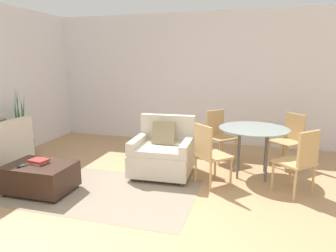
{
  "coord_description": "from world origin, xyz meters",
  "views": [
    {
      "loc": [
        0.97,
        -2.53,
        1.75
      ],
      "look_at": [
        -0.29,
        1.93,
        0.75
      ],
      "focal_mm": 32.0,
      "sensor_mm": 36.0,
      "label": 1
    }
  ],
  "objects_px": {
    "book_stack": "(38,161)",
    "tv_remote_primary": "(22,166)",
    "dining_table": "(253,134)",
    "ottoman": "(41,177)",
    "dining_chair_far_left": "(218,132)",
    "potted_plant": "(23,142)",
    "dining_chair_near_left": "(209,151)",
    "dining_chair_near_right": "(300,158)",
    "tv_remote_secondary": "(21,166)",
    "dining_chair_far_right": "(290,137)",
    "armchair": "(163,153)"
  },
  "relations": [
    {
      "from": "book_stack",
      "to": "tv_remote_primary",
      "type": "bearing_deg",
      "value": -123.48
    },
    {
      "from": "tv_remote_primary",
      "to": "dining_table",
      "type": "relative_size",
      "value": 0.14
    },
    {
      "from": "ottoman",
      "to": "dining_chair_far_left",
      "type": "distance_m",
      "value": 2.98
    },
    {
      "from": "potted_plant",
      "to": "dining_chair_near_left",
      "type": "height_order",
      "value": "potted_plant"
    },
    {
      "from": "dining_chair_near_left",
      "to": "dining_chair_near_right",
      "type": "xyz_separation_m",
      "value": [
        1.2,
        0.0,
        0.0
      ]
    },
    {
      "from": "dining_chair_near_right",
      "to": "dining_chair_far_left",
      "type": "bearing_deg",
      "value": 135.0
    },
    {
      "from": "ottoman",
      "to": "dining_table",
      "type": "xyz_separation_m",
      "value": [
        2.77,
        1.42,
        0.45
      ]
    },
    {
      "from": "tv_remote_secondary",
      "to": "book_stack",
      "type": "bearing_deg",
      "value": 48.32
    },
    {
      "from": "tv_remote_secondary",
      "to": "potted_plant",
      "type": "xyz_separation_m",
      "value": [
        -1.15,
        1.34,
        -0.12
      ]
    },
    {
      "from": "book_stack",
      "to": "dining_table",
      "type": "distance_m",
      "value": 3.14
    },
    {
      "from": "dining_table",
      "to": "dining_chair_far_left",
      "type": "distance_m",
      "value": 0.86
    },
    {
      "from": "dining_table",
      "to": "dining_chair_near_right",
      "type": "xyz_separation_m",
      "value": [
        0.6,
        -0.6,
        -0.15
      ]
    },
    {
      "from": "dining_chair_near_right",
      "to": "tv_remote_primary",
      "type": "bearing_deg",
      "value": -164.59
    },
    {
      "from": "tv_remote_secondary",
      "to": "dining_table",
      "type": "xyz_separation_m",
      "value": [
        2.95,
        1.55,
        0.27
      ]
    },
    {
      "from": "book_stack",
      "to": "dining_chair_far_left",
      "type": "bearing_deg",
      "value": 42.09
    },
    {
      "from": "ottoman",
      "to": "potted_plant",
      "type": "distance_m",
      "value": 1.79
    },
    {
      "from": "dining_chair_near_left",
      "to": "dining_chair_far_left",
      "type": "height_order",
      "value": "same"
    },
    {
      "from": "tv_remote_primary",
      "to": "potted_plant",
      "type": "xyz_separation_m",
      "value": [
        -1.18,
        1.35,
        -0.12
      ]
    },
    {
      "from": "dining_chair_near_left",
      "to": "book_stack",
      "type": "bearing_deg",
      "value": -160.17
    },
    {
      "from": "dining_chair_near_right",
      "to": "dining_chair_far_left",
      "type": "distance_m",
      "value": 1.69
    },
    {
      "from": "tv_remote_primary",
      "to": "dining_chair_near_right",
      "type": "relative_size",
      "value": 0.16
    },
    {
      "from": "dining_chair_near_left",
      "to": "dining_chair_far_right",
      "type": "height_order",
      "value": "same"
    },
    {
      "from": "dining_chair_near_left",
      "to": "dining_chair_near_right",
      "type": "bearing_deg",
      "value": 0.0
    },
    {
      "from": "book_stack",
      "to": "dining_chair_near_left",
      "type": "distance_m",
      "value": 2.34
    },
    {
      "from": "dining_chair_near_right",
      "to": "dining_chair_near_left",
      "type": "bearing_deg",
      "value": 180.0
    },
    {
      "from": "tv_remote_primary",
      "to": "dining_chair_far_left",
      "type": "bearing_deg",
      "value": 43.04
    },
    {
      "from": "dining_chair_near_left",
      "to": "dining_chair_far_right",
      "type": "relative_size",
      "value": 1.0
    },
    {
      "from": "armchair",
      "to": "tv_remote_secondary",
      "type": "xyz_separation_m",
      "value": [
        -1.59,
        -1.25,
        0.06
      ]
    },
    {
      "from": "book_stack",
      "to": "tv_remote_primary",
      "type": "distance_m",
      "value": 0.21
    },
    {
      "from": "ottoman",
      "to": "dining_table",
      "type": "bearing_deg",
      "value": 27.17
    },
    {
      "from": "armchair",
      "to": "book_stack",
      "type": "distance_m",
      "value": 1.81
    },
    {
      "from": "tv_remote_primary",
      "to": "dining_chair_far_right",
      "type": "distance_m",
      "value": 4.13
    },
    {
      "from": "tv_remote_secondary",
      "to": "dining_chair_far_right",
      "type": "height_order",
      "value": "dining_chair_far_right"
    },
    {
      "from": "tv_remote_secondary",
      "to": "ottoman",
      "type": "bearing_deg",
      "value": 36.98
    },
    {
      "from": "dining_chair_near_left",
      "to": "dining_chair_far_left",
      "type": "xyz_separation_m",
      "value": [
        0.0,
        1.2,
        0.0
      ]
    },
    {
      "from": "tv_remote_secondary",
      "to": "dining_chair_far_right",
      "type": "distance_m",
      "value": 4.15
    },
    {
      "from": "dining_chair_near_right",
      "to": "dining_chair_far_right",
      "type": "relative_size",
      "value": 1.0
    },
    {
      "from": "potted_plant",
      "to": "dining_table",
      "type": "distance_m",
      "value": 4.12
    },
    {
      "from": "tv_remote_primary",
      "to": "dining_chair_far_left",
      "type": "height_order",
      "value": "dining_chair_far_left"
    },
    {
      "from": "potted_plant",
      "to": "dining_chair_far_right",
      "type": "bearing_deg",
      "value": 9.84
    },
    {
      "from": "tv_remote_primary",
      "to": "dining_chair_near_left",
      "type": "height_order",
      "value": "dining_chair_near_left"
    },
    {
      "from": "ottoman",
      "to": "dining_chair_far_right",
      "type": "bearing_deg",
      "value": 30.95
    },
    {
      "from": "book_stack",
      "to": "dining_chair_near_right",
      "type": "distance_m",
      "value": 3.49
    },
    {
      "from": "tv_remote_primary",
      "to": "potted_plant",
      "type": "bearing_deg",
      "value": 131.04
    },
    {
      "from": "book_stack",
      "to": "dining_chair_near_right",
      "type": "bearing_deg",
      "value": 13.15
    },
    {
      "from": "dining_table",
      "to": "dining_chair_near_left",
      "type": "distance_m",
      "value": 0.86
    },
    {
      "from": "dining_table",
      "to": "dining_chair_near_right",
      "type": "bearing_deg",
      "value": -45.0
    },
    {
      "from": "potted_plant",
      "to": "dining_chair_near_left",
      "type": "bearing_deg",
      "value": -6.24
    },
    {
      "from": "armchair",
      "to": "tv_remote_primary",
      "type": "height_order",
      "value": "armchair"
    },
    {
      "from": "tv_remote_secondary",
      "to": "dining_table",
      "type": "height_order",
      "value": "dining_table"
    }
  ]
}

